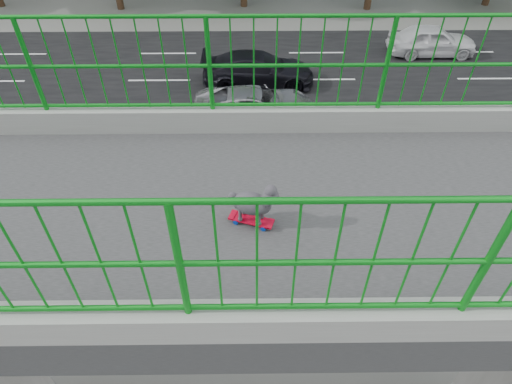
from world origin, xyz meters
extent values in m
cube|color=black|center=(-13.00, 0.00, 0.01)|extent=(18.00, 90.00, 0.02)
cube|color=red|center=(0.24, 4.46, 7.05)|extent=(0.26, 0.46, 0.01)
cube|color=#99999E|center=(0.19, 4.33, 7.03)|extent=(0.08, 0.05, 0.02)
cylinder|color=#072C9B|center=(0.14, 4.35, 7.03)|extent=(0.04, 0.06, 0.05)
sphere|color=yellow|center=(0.14, 4.35, 7.03)|extent=(0.02, 0.02, 0.02)
cylinder|color=#072C9B|center=(0.24, 4.31, 7.03)|extent=(0.04, 0.06, 0.05)
sphere|color=yellow|center=(0.24, 4.31, 7.03)|extent=(0.02, 0.02, 0.02)
cube|color=#99999E|center=(0.28, 4.59, 7.03)|extent=(0.08, 0.05, 0.02)
cylinder|color=#072C9B|center=(0.23, 4.61, 7.03)|extent=(0.04, 0.06, 0.05)
sphere|color=yellow|center=(0.23, 4.61, 7.03)|extent=(0.02, 0.02, 0.02)
cylinder|color=#072C9B|center=(0.33, 4.58, 7.03)|extent=(0.04, 0.06, 0.05)
sphere|color=yellow|center=(0.33, 4.58, 7.03)|extent=(0.02, 0.02, 0.02)
ellipsoid|color=#2F2C31|center=(0.24, 4.46, 7.27)|extent=(0.31, 0.39, 0.23)
sphere|color=#2F2C31|center=(0.30, 4.64, 7.41)|extent=(0.15, 0.15, 0.15)
sphere|color=black|center=(0.33, 4.73, 7.39)|extent=(0.03, 0.03, 0.03)
sphere|color=#2F2C31|center=(0.18, 4.29, 7.31)|extent=(0.08, 0.08, 0.08)
cylinder|color=#2F2C31|center=(0.22, 4.57, 7.13)|extent=(0.03, 0.03, 0.14)
cylinder|color=#2F2C31|center=(0.31, 4.53, 7.13)|extent=(0.03, 0.03, 0.14)
cylinder|color=#2F2C31|center=(0.16, 4.39, 7.13)|extent=(0.03, 0.03, 0.14)
cylinder|color=#2F2C31|center=(0.25, 4.36, 7.13)|extent=(0.03, 0.03, 0.14)
imported|color=#AC0F06|center=(-6.00, 0.55, 0.70)|extent=(1.66, 4.13, 1.41)
imported|color=#95959A|center=(-12.40, 4.65, 0.71)|extent=(2.35, 5.09, 1.42)
imported|color=black|center=(-15.60, 4.78, 0.75)|extent=(2.11, 5.19, 1.51)
imported|color=silver|center=(-18.80, 13.92, 0.76)|extent=(1.80, 4.48, 1.53)
camera|label=1|loc=(3.15, 4.48, 10.06)|focal=30.34mm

